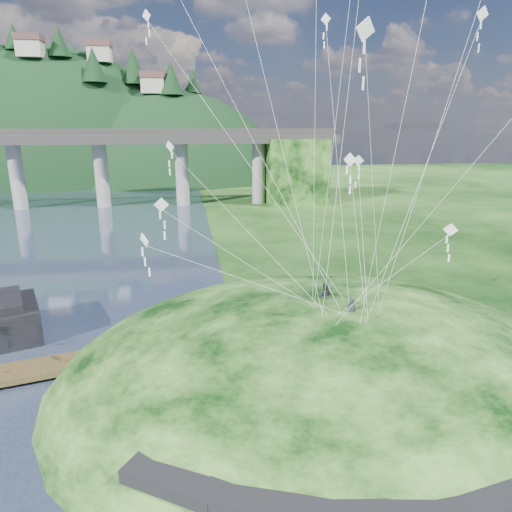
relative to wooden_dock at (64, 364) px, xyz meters
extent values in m
plane|color=black|center=(8.81, -5.02, -0.50)|extent=(320.00, 320.00, 0.00)
ellipsoid|color=black|center=(16.81, -3.02, -2.00)|extent=(36.00, 32.00, 13.00)
cube|color=black|center=(7.31, -13.02, 1.53)|extent=(4.32, 3.62, 0.71)
cube|color=black|center=(10.31, -14.67, 1.59)|extent=(4.10, 2.97, 0.61)
cube|color=black|center=(13.31, -15.67, 1.59)|extent=(3.85, 2.37, 0.62)
cube|color=black|center=(19.31, -15.92, 1.55)|extent=(3.82, 2.27, 0.68)
cylinder|color=gray|center=(-23.19, 64.98, 6.00)|extent=(2.60, 2.60, 13.00)
cylinder|color=gray|center=(-7.69, 64.98, 6.00)|extent=(2.60, 2.60, 13.00)
cylinder|color=gray|center=(7.81, 64.98, 6.00)|extent=(2.60, 2.60, 13.00)
cylinder|color=gray|center=(23.31, 64.98, 6.00)|extent=(2.60, 2.60, 13.00)
cube|color=black|center=(30.81, 64.98, 6.00)|extent=(12.00, 11.00, 13.00)
ellipsoid|color=black|center=(-31.19, 120.98, -6.50)|extent=(96.00, 68.00, 88.00)
ellipsoid|color=black|center=(3.81, 112.98, -10.50)|extent=(76.00, 56.00, 72.00)
cone|color=black|center=(-34.06, 109.05, 37.39)|extent=(4.97, 4.97, 6.54)
cone|color=black|center=(-22.59, 107.03, 36.18)|extent=(5.83, 5.83, 7.67)
cone|color=black|center=(-13.63, 102.07, 30.09)|extent=(6.47, 6.47, 8.51)
cone|color=black|center=(-4.41, 108.97, 30.74)|extent=(7.13, 7.13, 9.38)
cone|color=black|center=(5.69, 104.02, 27.37)|extent=(6.56, 6.56, 8.63)
cone|color=black|center=(11.58, 109.61, 27.19)|extent=(4.88, 4.88, 6.42)
cube|color=beige|center=(-29.19, 104.98, 33.78)|extent=(6.00, 5.00, 4.00)
cube|color=brown|center=(-29.19, 104.98, 36.48)|extent=(6.40, 5.40, 1.60)
cube|color=beige|center=(-13.19, 110.98, 33.69)|extent=(6.00, 5.00, 4.00)
cube|color=brown|center=(-13.19, 110.98, 36.39)|extent=(6.40, 5.40, 1.60)
cube|color=beige|center=(0.81, 104.98, 25.39)|extent=(6.00, 5.00, 4.00)
cube|color=brown|center=(0.81, 104.98, 28.09)|extent=(6.40, 5.40, 1.60)
cube|color=#3D2F19|center=(0.00, 0.00, 0.01)|extent=(15.92, 6.16, 0.39)
cylinder|color=#3D2F19|center=(-3.29, -0.80, -0.27)|extent=(0.34, 0.34, 1.13)
cylinder|color=#3D2F19|center=(0.00, 0.00, -0.27)|extent=(0.34, 0.34, 1.13)
cylinder|color=#3D2F19|center=(3.29, 0.80, -0.27)|extent=(0.34, 0.34, 1.13)
cylinder|color=#3D2F19|center=(6.57, 1.61, -0.27)|extent=(0.34, 0.34, 1.13)
imported|color=#23272F|center=(17.62, -4.52, 5.28)|extent=(0.61, 0.42, 1.63)
imported|color=#23272F|center=(16.81, -1.86, 5.39)|extent=(1.06, 0.95, 1.80)
cube|color=white|center=(23.43, -4.41, 9.14)|extent=(0.69, 0.51, 0.81)
cube|color=white|center=(23.43, -4.41, 8.57)|extent=(0.10, 0.07, 0.47)
cube|color=white|center=(23.43, -4.41, 7.99)|extent=(0.10, 0.07, 0.47)
cube|color=white|center=(23.43, -4.41, 7.41)|extent=(0.10, 0.07, 0.47)
cube|color=white|center=(19.53, 0.71, 12.79)|extent=(0.71, 0.27, 0.71)
cube|color=white|center=(19.53, 0.71, 12.27)|extent=(0.10, 0.02, 0.43)
cube|color=white|center=(19.53, 0.71, 11.74)|extent=(0.10, 0.02, 0.43)
cube|color=white|center=(19.53, 0.71, 11.22)|extent=(0.10, 0.02, 0.43)
cube|color=white|center=(25.34, -1.99, 21.07)|extent=(0.83, 0.24, 0.81)
cube|color=white|center=(25.34, -1.99, 20.48)|extent=(0.11, 0.06, 0.48)
cube|color=white|center=(25.34, -1.99, 19.89)|extent=(0.11, 0.06, 0.48)
cube|color=white|center=(25.34, -1.99, 19.31)|extent=(0.11, 0.06, 0.48)
cube|color=white|center=(14.97, -10.96, 18.31)|extent=(0.83, 0.31, 0.83)
cube|color=white|center=(14.97, -10.96, 17.71)|extent=(0.10, 0.08, 0.50)
cube|color=white|center=(14.97, -10.96, 17.10)|extent=(0.10, 0.08, 0.50)
cube|color=white|center=(14.97, -10.96, 16.50)|extent=(0.10, 0.08, 0.50)
cube|color=white|center=(7.29, 6.82, 13.50)|extent=(0.62, 0.67, 0.84)
cube|color=white|center=(7.29, 6.82, 12.88)|extent=(0.11, 0.07, 0.50)
cube|color=white|center=(7.29, 6.82, 12.27)|extent=(0.11, 0.07, 0.50)
cube|color=white|center=(7.29, 6.82, 11.66)|extent=(0.11, 0.07, 0.50)
cube|color=white|center=(6.00, -3.97, 9.08)|extent=(0.50, 0.75, 0.84)
cube|color=white|center=(6.00, -3.97, 8.46)|extent=(0.10, 0.09, 0.50)
cube|color=white|center=(6.00, -3.97, 7.85)|extent=(0.10, 0.09, 0.50)
cube|color=white|center=(6.00, -3.97, 7.24)|extent=(0.10, 0.09, 0.50)
cube|color=white|center=(18.36, 5.30, 22.05)|extent=(0.57, 0.56, 0.75)
cube|color=white|center=(18.36, 5.30, 21.51)|extent=(0.10, 0.06, 0.44)
cube|color=white|center=(18.36, 5.30, 20.97)|extent=(0.10, 0.06, 0.44)
cube|color=white|center=(18.36, 5.30, 20.43)|extent=(0.10, 0.06, 0.44)
cube|color=white|center=(17.26, -3.93, 13.17)|extent=(0.56, 0.60, 0.78)
cube|color=white|center=(17.26, -3.93, 12.62)|extent=(0.09, 0.08, 0.45)
cube|color=white|center=(17.26, -3.93, 12.07)|extent=(0.09, 0.08, 0.45)
cube|color=white|center=(17.26, -3.93, 11.52)|extent=(0.09, 0.08, 0.45)
cube|color=white|center=(6.27, 5.07, 21.84)|extent=(0.57, 0.52, 0.73)
cube|color=white|center=(6.27, 5.07, 21.31)|extent=(0.09, 0.06, 0.43)
cube|color=white|center=(6.27, 5.07, 20.79)|extent=(0.09, 0.06, 0.43)
cube|color=white|center=(6.27, 5.07, 20.27)|extent=(0.09, 0.06, 0.43)
cube|color=white|center=(6.88, -1.65, 10.58)|extent=(0.85, 0.23, 0.85)
cube|color=white|center=(6.88, -1.65, 9.98)|extent=(0.11, 0.07, 0.50)
cube|color=white|center=(6.88, -1.65, 9.37)|extent=(0.11, 0.07, 0.50)
cube|color=white|center=(6.88, -1.65, 8.76)|extent=(0.11, 0.07, 0.50)
camera|label=1|loc=(8.27, -28.24, 14.94)|focal=32.00mm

